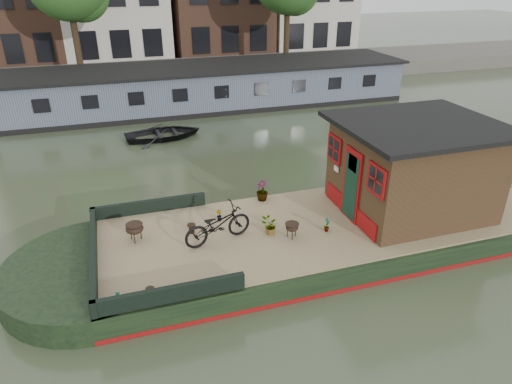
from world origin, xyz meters
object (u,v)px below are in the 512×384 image
object	(u,v)px
brazier_front	(292,231)
potted_plant_a	(327,224)
dinghy	(163,130)
bicycle	(218,225)
cabin	(413,167)
brazier_rear	(135,232)

from	to	relation	value
brazier_front	potted_plant_a	bearing A→B (deg)	0.16
dinghy	bicycle	bearing A→B (deg)	176.43
bicycle	potted_plant_a	distance (m)	2.70
brazier_front	dinghy	world-z (taller)	brazier_front
potted_plant_a	dinghy	size ratio (longest dim) A/B	0.12
dinghy	cabin	bearing A→B (deg)	-155.05
potted_plant_a	brazier_front	size ratio (longest dim) A/B	1.01
potted_plant_a	bicycle	bearing A→B (deg)	171.49
cabin	dinghy	distance (m)	11.16
potted_plant_a	brazier_front	world-z (taller)	potted_plant_a
cabin	potted_plant_a	size ratio (longest dim) A/B	10.08
bicycle	potted_plant_a	bearing A→B (deg)	-112.14
potted_plant_a	dinghy	distance (m)	10.49
bicycle	brazier_front	world-z (taller)	bicycle
dinghy	brazier_rear	bearing A→B (deg)	164.77
cabin	bicycle	size ratio (longest dim) A/B	2.35
brazier_front	cabin	bearing A→B (deg)	7.19
potted_plant_a	dinghy	xyz separation A→B (m)	(-2.72, 10.12, -0.52)
bicycle	brazier_rear	xyz separation A→B (m)	(-1.88, 0.62, -0.22)
brazier_rear	dinghy	world-z (taller)	brazier_rear
cabin	dinghy	size ratio (longest dim) A/B	1.25
cabin	potted_plant_a	world-z (taller)	cabin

